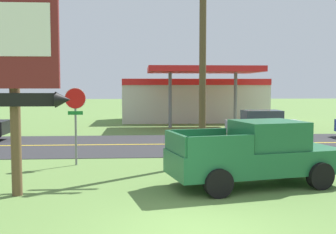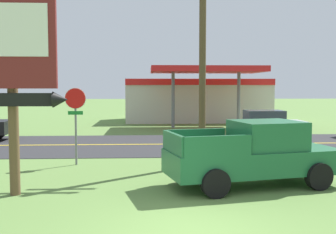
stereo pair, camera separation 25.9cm
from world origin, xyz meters
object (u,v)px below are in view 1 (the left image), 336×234
Objects in this scene: pickup_green_parked_on_lawn at (257,154)px; gas_station at (193,99)px; utility_pole at (203,49)px; stop_sign at (75,112)px; car_silver_far_lane at (263,124)px; motel_sign at (15,60)px.

gas_station is at bearing 87.42° from pickup_green_parked_on_lawn.
utility_pole reaches higher than pickup_green_parked_on_lawn.
car_silver_far_lane is at bearing 37.78° from stop_sign.
pickup_green_parked_on_lawn is at bearing 6.96° from motel_sign.
pickup_green_parked_on_lawn is (-1.06, -23.48, -0.98)m from gas_station.
gas_station is 2.18× the size of pickup_green_parked_on_lawn.
gas_station is at bearing 101.23° from car_silver_far_lane.
motel_sign is 4.90m from stop_sign.
stop_sign is 12.07m from car_silver_far_lane.
gas_station reaches higher than pickup_green_parked_on_lawn.
gas_station is (2.21, 20.03, -2.47)m from utility_pole.
stop_sign is at bearing -142.22° from car_silver_far_lane.
gas_station is 2.86× the size of car_silver_far_lane.
utility_pole reaches higher than motel_sign.
motel_sign is at bearing -101.20° from stop_sign.
gas_station is 23.52m from pickup_green_parked_on_lawn.
motel_sign is 7.44m from pickup_green_parked_on_lawn.
gas_station is 12.73m from car_silver_far_lane.
utility_pole is at bearing 108.37° from pickup_green_parked_on_lawn.
stop_sign is 7.09m from pickup_green_parked_on_lawn.
car_silver_far_lane is (10.39, 11.87, -2.88)m from motel_sign.
stop_sign is 0.70× the size of car_silver_far_lane.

